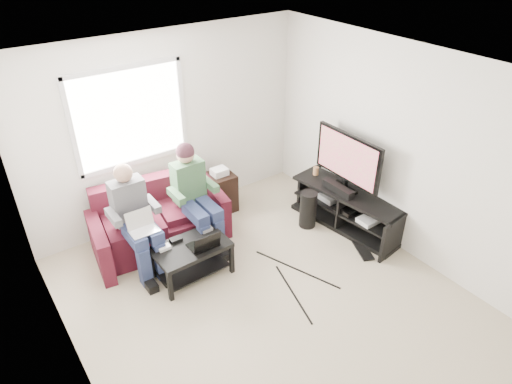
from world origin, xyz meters
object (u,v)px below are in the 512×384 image
Objects in this scene: tv at (348,159)px; end_table at (220,191)px; coffee_table at (191,253)px; subwoofer at (308,209)px; sofa at (159,222)px; tv_stand at (347,211)px.

end_table is (-1.22, 1.27, -0.70)m from tv.
coffee_table is 1.81m from subwoofer.
subwoofer is at bearing -25.22° from sofa.
coffee_table is 2.28m from tv_stand.
tv_stand is 0.77m from tv.
sofa is 3.54× the size of subwoofer.
subwoofer reaches higher than coffee_table.
sofa is 2.61m from tv.
tv is at bearing -25.31° from sofa.
sofa reaches higher than coffee_table.
end_table is (-0.77, 1.06, 0.04)m from subwoofer.
coffee_table is (0.03, -0.84, 0.01)m from sofa.
end_table reaches higher than subwoofer.
sofa is 2.12× the size of coffee_table.
subwoofer is (1.83, -0.86, -0.04)m from sofa.
coffee_table is at bearing -88.27° from sofa.
tv is at bearing -46.26° from end_table.
subwoofer is (-0.44, 0.21, -0.74)m from tv.
coffee_table is at bearing -135.10° from end_table.
tv_stand is at bearing -48.37° from end_table.
end_table is (1.03, 1.03, -0.02)m from coffee_table.
sofa is at bearing 152.69° from tv_stand.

